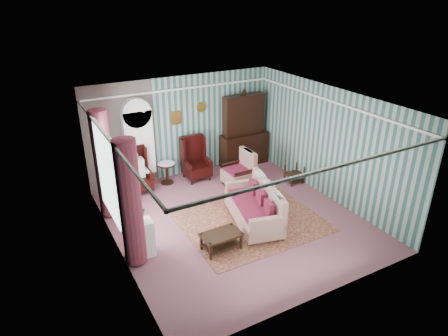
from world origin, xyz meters
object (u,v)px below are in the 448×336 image
coffee_table (221,241)px  bookcase (139,148)px  wingback_right (196,159)px  floral_armchair (238,171)px  wingback_left (136,171)px  nest_table (294,174)px  plant_stand (140,239)px  seated_woman (137,173)px  round_side_table (167,173)px  dresser_hutch (244,128)px  sofa (253,203)px

coffee_table → bookcase: bearing=97.8°
wingback_right → bookcase: bearing=165.4°
bookcase → coffee_table: 3.89m
wingback_right → floral_armchair: bearing=-48.5°
floral_armchair → wingback_left: bearing=68.5°
wingback_left → nest_table: size_ratio=2.31×
wingback_left → wingback_right: (1.75, 0.00, 0.00)m
bookcase → wingback_right: size_ratio=1.79×
wingback_left → plant_stand: (-0.80, -2.75, -0.22)m
wingback_right → coffee_table: size_ratio=1.49×
wingback_left → wingback_right: same height
wingback_right → coffee_table: wingback_right is taller
wingback_left → floral_armchair: (2.59, -0.95, -0.18)m
seated_woman → round_side_table: seated_woman is taller
seated_woman → floral_armchair: 2.76m
seated_woman → round_side_table: 0.96m
nest_table → coffee_table: nest_table is taller
dresser_hutch → seated_woman: size_ratio=2.00×
sofa → round_side_table: bearing=32.6°
plant_stand → wingback_right: bearing=47.2°
dresser_hutch → nest_table: dresser_hutch is taller
seated_woman → wingback_left: bearing=0.0°
wingback_left → nest_table: bearing=-20.8°
wingback_left → seated_woman: 0.04m
wingback_right → floral_armchair: (0.84, -0.95, -0.18)m
dresser_hutch → coffee_table: dresser_hutch is taller
bookcase → floral_armchair: bearing=-29.8°
seated_woman → round_side_table: bearing=9.5°
plant_stand → sofa: bearing=-0.3°
round_side_table → plant_stand: 3.36m
wingback_right → dresser_hutch: bearing=8.8°
bookcase → wingback_right: (1.50, -0.39, -0.50)m
wingback_left → wingback_right: 1.75m
dresser_hutch → floral_armchair: (-0.91, -1.22, -0.73)m
sofa → seated_woman: bearing=48.0°
round_side_table → nest_table: size_ratio=1.11×
wingback_right → floral_armchair: wingback_right is taller
bookcase → plant_stand: (-1.05, -3.14, -0.72)m
floral_armchair → plant_stand: bearing=116.6°
round_side_table → plant_stand: size_ratio=0.75×
nest_table → plant_stand: size_ratio=0.68×
round_side_table → coffee_table: round_side_table is taller
plant_stand → floral_armchair: 3.84m
nest_table → plant_stand: plant_stand is taller
round_side_table → floral_armchair: size_ratio=0.67×
dresser_hutch → round_side_table: (-2.60, -0.12, -0.88)m
floral_armchair → dresser_hutch: bearing=-38.0°
wingback_right → nest_table: 2.81m
round_side_table → floral_armchair: bearing=-33.1°
wingback_right → round_side_table: wingback_right is taller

